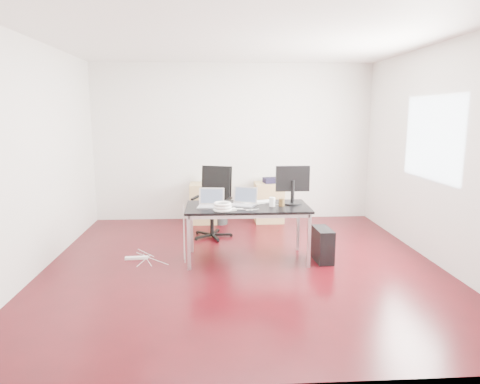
{
  "coord_description": "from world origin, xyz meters",
  "views": [
    {
      "loc": [
        -0.36,
        -5.25,
        1.92
      ],
      "look_at": [
        0.0,
        0.55,
        0.85
      ],
      "focal_mm": 32.0,
      "sensor_mm": 36.0,
      "label": 1
    }
  ],
  "objects": [
    {
      "name": "laptop_right",
      "position": [
        0.03,
        0.24,
        0.79
      ],
      "size": [
        0.41,
        0.37,
        0.23
      ],
      "rotation": [
        0.0,
        0.0,
        -0.43
      ],
      "color": "silver",
      "rests_on": "desk"
    },
    {
      "name": "filing_cabinet_right",
      "position": [
        0.62,
        2.23,
        0.35
      ],
      "size": [
        0.5,
        0.5,
        0.7
      ],
      "primitive_type": "cube",
      "color": "tan",
      "rests_on": "ground"
    },
    {
      "name": "speaker",
      "position": [
        -0.45,
        2.25,
        0.79
      ],
      "size": [
        0.1,
        0.09,
        0.18
      ],
      "primitive_type": "cube",
      "rotation": [
        0.0,
        0.0,
        -0.16
      ],
      "color": "#9E9E9E",
      "rests_on": "filing_cabinet_left"
    },
    {
      "name": "power_strip",
      "position": [
        -1.41,
        0.29,
        0.02
      ],
      "size": [
        0.3,
        0.08,
        0.04
      ],
      "primitive_type": "cube",
      "rotation": [
        0.0,
        0.0,
        0.06
      ],
      "color": "white",
      "rests_on": "ground"
    },
    {
      "name": "cup_brown",
      "position": [
        0.52,
        0.15,
        0.78
      ],
      "size": [
        0.1,
        0.1,
        0.1
      ],
      "primitive_type": "cylinder",
      "rotation": [
        0.0,
        0.0,
        -0.36
      ],
      "color": "#50391B",
      "rests_on": "desk"
    },
    {
      "name": "power_adapter",
      "position": [
        -0.13,
        -0.06,
        0.74
      ],
      "size": [
        0.09,
        0.09,
        0.03
      ],
      "primitive_type": "cube",
      "rotation": [
        0.0,
        0.0,
        0.35
      ],
      "color": "white",
      "rests_on": "desk"
    },
    {
      "name": "office_chair",
      "position": [
        -0.37,
        1.35,
        0.61
      ],
      "size": [
        0.61,
        0.62,
        1.08
      ],
      "rotation": [
        0.0,
        0.0,
        -0.33
      ],
      "color": "black",
      "rests_on": "ground"
    },
    {
      "name": "laptop_left",
      "position": [
        -0.4,
        0.17,
        0.79
      ],
      "size": [
        0.36,
        0.29,
        0.23
      ],
      "rotation": [
        0.0,
        0.0,
        -0.11
      ],
      "color": "silver",
      "rests_on": "desk"
    },
    {
      "name": "filing_cabinet_left",
      "position": [
        -0.53,
        2.23,
        0.35
      ],
      "size": [
        0.5,
        0.5,
        0.7
      ],
      "primitive_type": "cube",
      "color": "tan",
      "rests_on": "ground"
    },
    {
      "name": "room_shell",
      "position": [
        0.04,
        0.0,
        1.4
      ],
      "size": [
        5.0,
        5.0,
        5.0
      ],
      "color": "#32050A",
      "rests_on": "ground"
    },
    {
      "name": "pc_tower",
      "position": [
        1.06,
        0.07,
        0.22
      ],
      "size": [
        0.22,
        0.46,
        0.44
      ],
      "primitive_type": "cube",
      "rotation": [
        0.0,
        0.0,
        0.04
      ],
      "color": "black",
      "rests_on": "ground"
    },
    {
      "name": "desk",
      "position": [
        0.07,
        0.19,
        0.68
      ],
      "size": [
        1.6,
        0.8,
        0.73
      ],
      "color": "black",
      "rests_on": "ground"
    },
    {
      "name": "wastebasket",
      "position": [
        -0.24,
        2.08,
        0.14
      ],
      "size": [
        0.31,
        0.31,
        0.28
      ],
      "primitive_type": "cylinder",
      "rotation": [
        0.0,
        0.0,
        0.36
      ],
      "color": "black",
      "rests_on": "ground"
    },
    {
      "name": "monitor",
      "position": [
        0.68,
        0.29,
        1.01
      ],
      "size": [
        0.45,
        0.26,
        0.51
      ],
      "rotation": [
        0.0,
        0.0,
        0.01
      ],
      "color": "black",
      "rests_on": "desk"
    },
    {
      "name": "keyboard",
      "position": [
        0.24,
        0.37,
        0.74
      ],
      "size": [
        0.46,
        0.28,
        0.02
      ],
      "primitive_type": "cube",
      "rotation": [
        0.0,
        0.0,
        0.35
      ],
      "color": "white",
      "rests_on": "desk"
    },
    {
      "name": "cable_coil",
      "position": [
        -0.26,
        -0.08,
        0.78
      ],
      "size": [
        0.24,
        0.24,
        0.11
      ],
      "rotation": [
        0.0,
        0.0,
        0.14
      ],
      "color": "white",
      "rests_on": "desk"
    },
    {
      "name": "navy_garment",
      "position": [
        0.68,
        2.24,
        0.74
      ],
      "size": [
        0.33,
        0.28,
        0.09
      ],
      "primitive_type": "cube",
      "rotation": [
        0.0,
        0.0,
        0.16
      ],
      "color": "black",
      "rests_on": "filing_cabinet_right"
    },
    {
      "name": "cup_white",
      "position": [
        0.39,
        0.14,
        0.79
      ],
      "size": [
        0.11,
        0.11,
        0.12
      ],
      "primitive_type": "cylinder",
      "rotation": [
        0.0,
        0.0,
        -0.41
      ],
      "color": "white",
      "rests_on": "desk"
    }
  ]
}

